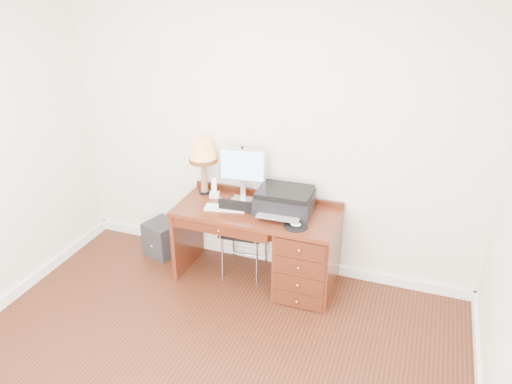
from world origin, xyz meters
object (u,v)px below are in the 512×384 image
at_px(phone, 214,191).
at_px(printer, 285,201).
at_px(monitor, 243,168).
at_px(equipment_box, 163,238).
at_px(desk, 290,248).
at_px(chair, 242,227).
at_px(leg_lamp, 203,154).

bearing_deg(phone, printer, -22.41).
height_order(monitor, phone, monitor).
bearing_deg(equipment_box, phone, 19.81).
bearing_deg(phone, desk, -25.78).
xyz_separation_m(monitor, chair, (0.04, -0.13, -0.55)).
relative_size(desk, leg_lamp, 2.71).
relative_size(printer, leg_lamp, 0.93).
bearing_deg(monitor, printer, -18.59).
bearing_deg(phone, leg_lamp, 141.96).
relative_size(monitor, leg_lamp, 0.93).
bearing_deg(printer, monitor, 164.17).
height_order(monitor, printer, monitor).
height_order(phone, chair, phone).
bearing_deg(monitor, equipment_box, 179.57).
bearing_deg(printer, phone, 172.62).
bearing_deg(leg_lamp, phone, -20.95).
bearing_deg(desk, equipment_box, 176.10).
distance_m(monitor, chair, 0.57).
height_order(desk, printer, printer).
distance_m(monitor, phone, 0.39).
bearing_deg(chair, printer, -1.08).
bearing_deg(desk, phone, 171.32).
height_order(desk, equipment_box, desk).
bearing_deg(monitor, chair, -79.49).
relative_size(desk, equipment_box, 4.19).
xyz_separation_m(phone, chair, (0.32, -0.09, -0.29)).
bearing_deg(leg_lamp, desk, -10.44).
bearing_deg(equipment_box, desk, 13.45).
xyz_separation_m(desk, monitor, (-0.52, 0.16, 0.66)).
relative_size(leg_lamp, equipment_box, 1.55).
bearing_deg(desk, monitor, 162.53).
relative_size(phone, equipment_box, 0.55).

